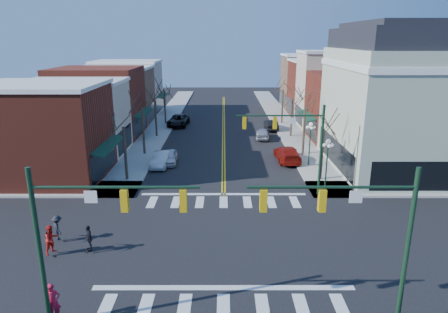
{
  "coord_description": "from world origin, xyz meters",
  "views": [
    {
      "loc": [
        0.02,
        -21.71,
        11.87
      ],
      "look_at": [
        0.03,
        8.89,
        2.8
      ],
      "focal_mm": 32.0,
      "sensor_mm": 36.0,
      "label": 1
    }
  ],
  "objects_px": {
    "car_left_mid": "(161,159)",
    "pedestrian_red_b": "(52,239)",
    "car_right_far": "(271,125)",
    "lamppost_corner": "(327,156)",
    "car_right_mid": "(263,133)",
    "car_left_near": "(169,157)",
    "pedestrian_dark_a": "(89,238)",
    "car_right_near": "(287,154)",
    "pedestrian_red_a": "(53,303)",
    "car_left_far": "(178,120)",
    "victorian_corner": "(405,98)",
    "lamppost_midblock": "(310,137)",
    "pedestrian_dark_b": "(58,228)"
  },
  "relations": [
    {
      "from": "car_left_mid",
      "to": "car_left_far",
      "type": "xyz_separation_m",
      "value": [
        -0.33,
        18.56,
        0.09
      ]
    },
    {
      "from": "car_left_near",
      "to": "car_right_far",
      "type": "bearing_deg",
      "value": 49.93
    },
    {
      "from": "victorian_corner",
      "to": "car_right_mid",
      "type": "distance_m",
      "value": 17.46
    },
    {
      "from": "car_right_near",
      "to": "pedestrian_dark_a",
      "type": "xyz_separation_m",
      "value": [
        -14.12,
        -17.9,
        0.17
      ]
    },
    {
      "from": "lamppost_corner",
      "to": "pedestrian_red_b",
      "type": "xyz_separation_m",
      "value": [
        -17.91,
        -9.98,
        -1.96
      ]
    },
    {
      "from": "lamppost_corner",
      "to": "car_left_near",
      "type": "relative_size",
      "value": 1.11
    },
    {
      "from": "lamppost_corner",
      "to": "car_left_mid",
      "type": "distance_m",
      "value": 15.89
    },
    {
      "from": "lamppost_midblock",
      "to": "car_left_near",
      "type": "bearing_deg",
      "value": 176.07
    },
    {
      "from": "car_left_mid",
      "to": "car_left_far",
      "type": "bearing_deg",
      "value": 92.7
    },
    {
      "from": "victorian_corner",
      "to": "car_left_mid",
      "type": "distance_m",
      "value": 23.36
    },
    {
      "from": "car_left_far",
      "to": "pedestrian_dark_a",
      "type": "height_order",
      "value": "pedestrian_dark_a"
    },
    {
      "from": "car_left_near",
      "to": "car_right_near",
      "type": "bearing_deg",
      "value": 1.77
    },
    {
      "from": "pedestrian_red_b",
      "to": "pedestrian_dark_a",
      "type": "xyz_separation_m",
      "value": [
        1.99,
        0.31,
        -0.07
      ]
    },
    {
      "from": "car_right_far",
      "to": "lamppost_corner",
      "type": "bearing_deg",
      "value": 92.19
    },
    {
      "from": "car_left_near",
      "to": "car_right_mid",
      "type": "distance_m",
      "value": 14.33
    },
    {
      "from": "car_right_near",
      "to": "car_right_mid",
      "type": "height_order",
      "value": "car_right_near"
    },
    {
      "from": "lamppost_corner",
      "to": "car_right_far",
      "type": "xyz_separation_m",
      "value": [
        -1.8,
        22.57,
        -2.26
      ]
    },
    {
      "from": "victorian_corner",
      "to": "lamppost_midblock",
      "type": "xyz_separation_m",
      "value": [
        -8.3,
        0.5,
        -3.7
      ]
    },
    {
      "from": "car_right_near",
      "to": "pedestrian_red_a",
      "type": "relative_size",
      "value": 2.98
    },
    {
      "from": "car_right_mid",
      "to": "pedestrian_dark_b",
      "type": "xyz_separation_m",
      "value": [
        -14.8,
        -25.89,
        0.24
      ]
    },
    {
      "from": "lamppost_midblock",
      "to": "car_right_far",
      "type": "distance_m",
      "value": 16.32
    },
    {
      "from": "car_left_far",
      "to": "victorian_corner",
      "type": "bearing_deg",
      "value": -35.56
    },
    {
      "from": "lamppost_corner",
      "to": "pedestrian_dark_b",
      "type": "bearing_deg",
      "value": -155.23
    },
    {
      "from": "car_left_near",
      "to": "car_right_far",
      "type": "distance_m",
      "value": 19.19
    },
    {
      "from": "lamppost_corner",
      "to": "car_right_mid",
      "type": "relative_size",
      "value": 1.08
    },
    {
      "from": "lamppost_midblock",
      "to": "pedestrian_dark_a",
      "type": "xyz_separation_m",
      "value": [
        -15.92,
        -16.17,
        -2.03
      ]
    },
    {
      "from": "car_right_far",
      "to": "pedestrian_red_b",
      "type": "height_order",
      "value": "pedestrian_red_b"
    },
    {
      "from": "car_right_mid",
      "to": "pedestrian_dark_a",
      "type": "relative_size",
      "value": 2.58
    },
    {
      "from": "car_left_near",
      "to": "car_left_far",
      "type": "height_order",
      "value": "car_left_far"
    },
    {
      "from": "car_right_mid",
      "to": "car_right_far",
      "type": "xyz_separation_m",
      "value": [
        1.6,
        5.07,
        0.01
      ]
    },
    {
      "from": "car_right_far",
      "to": "pedestrian_dark_b",
      "type": "height_order",
      "value": "pedestrian_dark_b"
    },
    {
      "from": "car_left_far",
      "to": "pedestrian_red_a",
      "type": "relative_size",
      "value": 3.16
    },
    {
      "from": "car_left_near",
      "to": "pedestrian_dark_b",
      "type": "height_order",
      "value": "pedestrian_dark_b"
    },
    {
      "from": "car_right_near",
      "to": "car_right_far",
      "type": "height_order",
      "value": "car_right_near"
    },
    {
      "from": "victorian_corner",
      "to": "car_left_far",
      "type": "bearing_deg",
      "value": 140.06
    },
    {
      "from": "car_right_near",
      "to": "car_right_far",
      "type": "distance_m",
      "value": 14.33
    },
    {
      "from": "victorian_corner",
      "to": "lamppost_corner",
      "type": "distance_m",
      "value": 10.89
    },
    {
      "from": "car_left_far",
      "to": "pedestrian_dark_b",
      "type": "relative_size",
      "value": 3.56
    },
    {
      "from": "car_left_mid",
      "to": "car_right_far",
      "type": "distance_m",
      "value": 20.25
    },
    {
      "from": "car_left_mid",
      "to": "pedestrian_red_b",
      "type": "xyz_separation_m",
      "value": [
        -3.64,
        -16.59,
        0.32
      ]
    },
    {
      "from": "victorian_corner",
      "to": "pedestrian_dark_a",
      "type": "height_order",
      "value": "victorian_corner"
    },
    {
      "from": "car_left_mid",
      "to": "pedestrian_red_a",
      "type": "height_order",
      "value": "pedestrian_red_a"
    },
    {
      "from": "victorian_corner",
      "to": "pedestrian_red_b",
      "type": "bearing_deg",
      "value": -148.63
    },
    {
      "from": "car_right_near",
      "to": "pedestrian_dark_b",
      "type": "distance_m",
      "value": 23.36
    },
    {
      "from": "victorian_corner",
      "to": "pedestrian_red_a",
      "type": "distance_m",
      "value": 32.65
    },
    {
      "from": "car_left_near",
      "to": "pedestrian_red_b",
      "type": "relative_size",
      "value": 2.3
    },
    {
      "from": "lamppost_corner",
      "to": "car_right_mid",
      "type": "bearing_deg",
      "value": 101.0
    },
    {
      "from": "car_left_mid",
      "to": "pedestrian_red_b",
      "type": "height_order",
      "value": "pedestrian_red_b"
    },
    {
      "from": "victorian_corner",
      "to": "pedestrian_red_b",
      "type": "xyz_separation_m",
      "value": [
        -26.21,
        -15.98,
        -5.66
      ]
    },
    {
      "from": "car_right_mid",
      "to": "car_right_far",
      "type": "bearing_deg",
      "value": -100.89
    }
  ]
}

